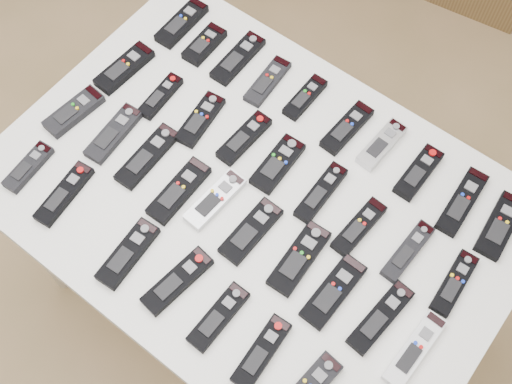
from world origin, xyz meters
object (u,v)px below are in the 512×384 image
Objects in this scene: remote_28 at (415,350)px; remote_30 at (64,194)px; remote_7 at (418,172)px; remote_5 at (347,128)px; remote_15 at (321,192)px; remote_26 at (333,291)px; remote_31 at (128,253)px; remote_23 at (215,200)px; remote_19 at (74,112)px; remote_9 at (500,226)px; remote_14 at (278,164)px; remote_24 at (251,231)px; remote_34 at (261,352)px; remote_29 at (28,167)px; remote_3 at (268,81)px; remote_21 at (147,156)px; remote_33 at (219,317)px; remote_11 at (161,96)px; remote_20 at (114,133)px; remote_32 at (177,281)px; remote_17 at (408,251)px; remote_1 at (204,44)px; remote_25 at (299,258)px; remote_6 at (381,145)px; remote_4 at (305,97)px; table at (256,206)px; remote_13 at (244,138)px; remote_2 at (238,58)px; remote_18 at (454,283)px; remote_22 at (179,191)px; remote_0 at (182,23)px; remote_10 at (124,68)px; remote_12 at (200,119)px; remote_16 at (359,227)px.

remote_28 is 0.89m from remote_30.
remote_5 is at bearing -179.71° from remote_7.
remote_26 is at bearing -49.50° from remote_15.
remote_23 is at bearing 68.39° from remote_31.
remote_5 is 1.01× the size of remote_19.
remote_14 reaches higher than remote_9.
remote_24 is at bearing 18.80° from remote_30.
remote_29 is at bearing 175.72° from remote_34.
remote_23 is 0.98× the size of remote_24.
remote_24 is 1.03× the size of remote_34.
remote_21 reaches higher than remote_3.
remote_29 is at bearing -122.84° from remote_3.
remote_14 is 0.18m from remote_23.
remote_33 is (0.49, -0.01, -0.00)m from remote_30.
remote_14 is 0.98× the size of remote_33.
remote_7 is at bearing 14.10° from remote_11.
remote_11 is at bearing -151.00° from remote_5.
remote_20 is at bearing 90.12° from remote_30.
remote_32 is (-0.29, -0.20, 0.00)m from remote_26.
remote_17 is 0.37m from remote_24.
remote_25 is (0.57, -0.35, -0.00)m from remote_1.
remote_30 is 1.04× the size of remote_34.
remote_6 is at bearing 58.71° from remote_31.
remote_11 is 0.34m from remote_23.
remote_28 is (0.43, -0.38, -0.00)m from remote_5.
remote_33 is (0.64, -0.19, -0.00)m from remote_19.
remote_25 is at bearing -48.86° from remote_3.
remote_4 is 0.78× the size of remote_25.
remote_3 reaches higher than table.
remote_28 is (0.33, -0.39, -0.00)m from remote_6.
remote_13 is 0.96× the size of remote_15.
remote_2 is at bearing 8.98° from remote_1.
remote_25 is at bearing 3.65° from remote_23.
remote_11 is 0.89× the size of remote_18.
remote_22 reaches higher than remote_3.
remote_15 is 0.26m from remote_23.
remote_0 is 0.99× the size of remote_10.
remote_0 is 0.21m from remote_10.
remote_6 is at bearing 41.01° from remote_30.
remote_19 reaches higher than remote_33.
remote_12 is 0.13m from remote_13.
remote_33 is (0.51, -0.21, -0.00)m from remote_20.
remote_20 is at bearing -167.81° from table.
remote_33 is at bearing -11.17° from remote_19.
remote_5 is 0.93× the size of remote_20.
remote_5 is 0.89× the size of remote_28.
remote_12 is at bearing -148.54° from remote_6.
remote_19 is 0.90× the size of remote_26.
remote_30 is (-0.08, -0.58, 0.00)m from remote_2.
remote_32 is (-0.25, -0.36, -0.00)m from remote_16.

